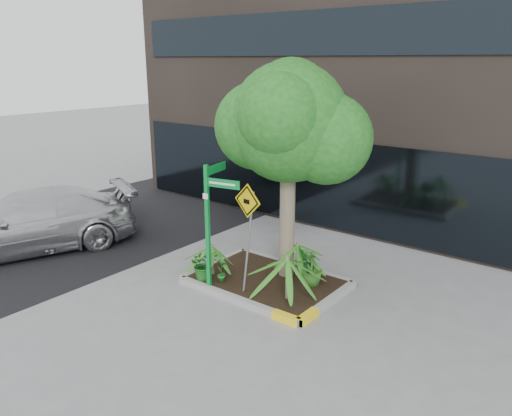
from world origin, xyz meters
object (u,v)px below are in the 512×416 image
Objects in this scene: parked_car at (29,222)px; street_sign_post at (211,215)px; cattle_sign at (248,219)px; tree at (289,122)px.

street_sign_post is (5.49, 1.17, 0.96)m from parked_car.
cattle_sign is (0.78, 0.28, -0.02)m from street_sign_post.
street_sign_post is 0.83m from cattle_sign.
parked_car is 1.92× the size of street_sign_post.
street_sign_post is 1.21× the size of cattle_sign.
tree is 2.56m from street_sign_post.
tree reaches higher than parked_car.
cattle_sign is at bearing -98.39° from tree.
cattle_sign is (-0.18, -1.19, -1.89)m from tree.
tree is at bearing 45.81° from street_sign_post.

